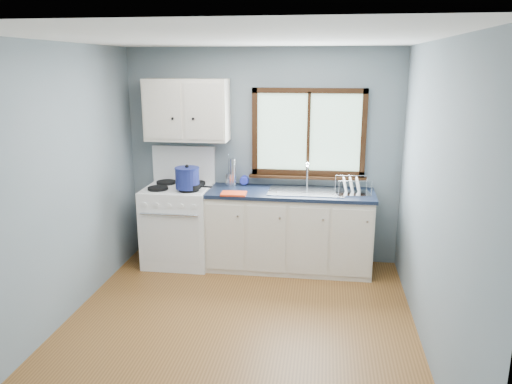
# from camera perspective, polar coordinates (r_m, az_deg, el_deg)

# --- Properties ---
(floor) EXTENTS (3.20, 3.60, 0.02)m
(floor) POSITION_cam_1_polar(r_m,az_deg,el_deg) (4.63, -2.24, -15.60)
(floor) COLOR brown
(floor) RESTS_ON ground
(ceiling) EXTENTS (3.20, 3.60, 0.02)m
(ceiling) POSITION_cam_1_polar(r_m,az_deg,el_deg) (4.02, -2.61, 17.29)
(ceiling) COLOR white
(ceiling) RESTS_ON wall_back
(wall_back) EXTENTS (3.20, 0.02, 2.50)m
(wall_back) POSITION_cam_1_polar(r_m,az_deg,el_deg) (5.90, 0.75, 4.08)
(wall_back) COLOR slate
(wall_back) RESTS_ON ground
(wall_front) EXTENTS (3.20, 0.02, 2.50)m
(wall_front) POSITION_cam_1_polar(r_m,az_deg,el_deg) (2.49, -10.03, -10.89)
(wall_front) COLOR slate
(wall_front) RESTS_ON ground
(wall_left) EXTENTS (0.02, 3.60, 2.50)m
(wall_left) POSITION_cam_1_polar(r_m,az_deg,el_deg) (4.71, -22.06, 0.36)
(wall_left) COLOR slate
(wall_left) RESTS_ON ground
(wall_right) EXTENTS (0.02, 3.60, 2.50)m
(wall_right) POSITION_cam_1_polar(r_m,az_deg,el_deg) (4.18, 19.86, -1.12)
(wall_right) COLOR slate
(wall_right) RESTS_ON ground
(gas_range) EXTENTS (0.76, 0.69, 1.36)m
(gas_range) POSITION_cam_1_polar(r_m,az_deg,el_deg) (5.96, -8.81, -3.50)
(gas_range) COLOR white
(gas_range) RESTS_ON floor
(base_cabinets) EXTENTS (1.85, 0.60, 0.88)m
(base_cabinets) POSITION_cam_1_polar(r_m,az_deg,el_deg) (5.77, 3.83, -4.82)
(base_cabinets) COLOR beige
(base_cabinets) RESTS_ON floor
(countertop) EXTENTS (1.89, 0.64, 0.04)m
(countertop) POSITION_cam_1_polar(r_m,az_deg,el_deg) (5.63, 3.91, -0.11)
(countertop) COLOR black
(countertop) RESTS_ON base_cabinets
(sink) EXTENTS (0.84, 0.46, 0.44)m
(sink) POSITION_cam_1_polar(r_m,az_deg,el_deg) (5.63, 5.73, -0.57)
(sink) COLOR silver
(sink) RESTS_ON countertop
(window) EXTENTS (1.36, 0.10, 1.03)m
(window) POSITION_cam_1_polar(r_m,az_deg,el_deg) (5.78, 6.00, 6.05)
(window) COLOR #9EC6A8
(window) RESTS_ON wall_back
(upper_cabinets) EXTENTS (0.95, 0.35, 0.70)m
(upper_cabinets) POSITION_cam_1_polar(r_m,az_deg,el_deg) (5.81, -7.92, 9.26)
(upper_cabinets) COLOR beige
(upper_cabinets) RESTS_ON wall_back
(skillet) EXTENTS (0.38, 0.27, 0.05)m
(skillet) POSITION_cam_1_polar(r_m,az_deg,el_deg) (5.63, -7.50, 0.69)
(skillet) COLOR black
(skillet) RESTS_ON gas_range
(stockpot) EXTENTS (0.34, 0.34, 0.27)m
(stockpot) POSITION_cam_1_polar(r_m,az_deg,el_deg) (5.61, -7.86, 1.63)
(stockpot) COLOR navy
(stockpot) RESTS_ON gas_range
(utensil_crock) EXTENTS (0.13, 0.13, 0.37)m
(utensil_crock) POSITION_cam_1_polar(r_m,az_deg,el_deg) (5.87, -2.96, 1.47)
(utensil_crock) COLOR silver
(utensil_crock) RESTS_ON countertop
(thermos) EXTENTS (0.10, 0.10, 0.32)m
(thermos) POSITION_cam_1_polar(r_m,az_deg,el_deg) (5.83, -2.68, 2.25)
(thermos) COLOR silver
(thermos) RESTS_ON countertop
(soap_bottle) EXTENTS (0.11, 0.11, 0.27)m
(soap_bottle) POSITION_cam_1_polar(r_m,az_deg,el_deg) (5.84, -1.39, 2.05)
(soap_bottle) COLOR #2933C2
(soap_bottle) RESTS_ON countertop
(dish_towel) EXTENTS (0.28, 0.20, 0.02)m
(dish_towel) POSITION_cam_1_polar(r_m,az_deg,el_deg) (5.48, -2.56, -0.18)
(dish_towel) COLOR #EF441B
(dish_towel) RESTS_ON countertop
(dish_rack) EXTENTS (0.40, 0.33, 0.19)m
(dish_rack) POSITION_cam_1_polar(r_m,az_deg,el_deg) (5.59, 10.93, 0.30)
(dish_rack) COLOR silver
(dish_rack) RESTS_ON countertop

